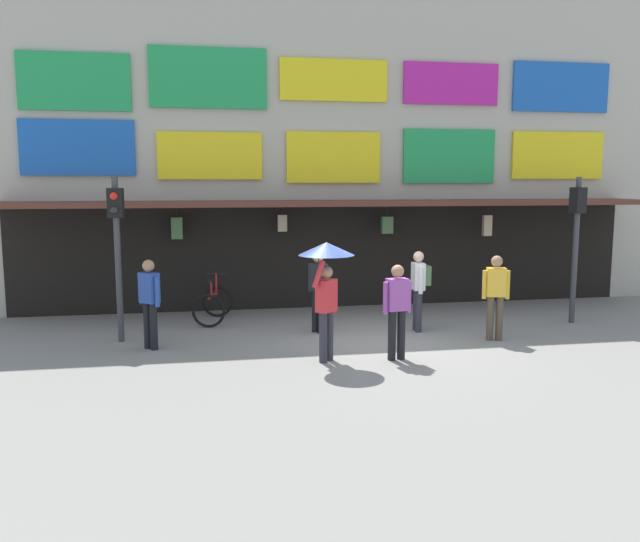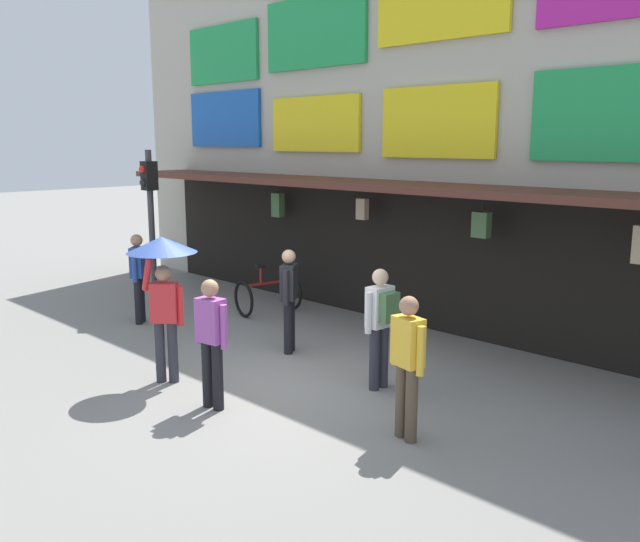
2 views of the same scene
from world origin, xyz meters
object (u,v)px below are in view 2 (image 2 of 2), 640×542
at_px(pedestrian_in_blue, 138,273).
at_px(traffic_light_near, 150,205).
at_px(pedestrian_with_umbrella, 163,268).
at_px(bicycle_parked, 268,294).
at_px(pedestrian_in_purple, 289,295).
at_px(pedestrian_in_yellow, 381,320).
at_px(pedestrian_in_black, 211,337).
at_px(pedestrian_in_red, 407,360).

bearing_deg(pedestrian_in_blue, traffic_light_near, 131.76).
bearing_deg(pedestrian_with_umbrella, bicycle_parked, 118.00).
xyz_separation_m(bicycle_parked, pedestrian_in_blue, (-1.18, -2.17, 0.55)).
xyz_separation_m(pedestrian_in_purple, pedestrian_with_umbrella, (-0.23, -2.14, 0.69)).
bearing_deg(pedestrian_in_yellow, pedestrian_in_black, -118.33).
height_order(pedestrian_in_yellow, pedestrian_in_blue, same).
height_order(traffic_light_near, bicycle_parked, traffic_light_near).
distance_m(bicycle_parked, pedestrian_in_yellow, 4.56).
distance_m(pedestrian_in_yellow, pedestrian_with_umbrella, 3.07).
relative_size(pedestrian_in_red, pedestrian_in_purple, 1.00).
xyz_separation_m(bicycle_parked, pedestrian_in_black, (3.12, -3.67, 0.55)).
distance_m(pedestrian_in_black, pedestrian_in_purple, 2.47).
bearing_deg(pedestrian_in_purple, bicycle_parked, 146.39).
bearing_deg(pedestrian_in_purple, pedestrian_in_red, -20.85).
height_order(pedestrian_in_red, pedestrian_with_umbrella, pedestrian_with_umbrella).
relative_size(bicycle_parked, pedestrian_in_yellow, 0.76).
xyz_separation_m(pedestrian_in_yellow, pedestrian_in_red, (1.22, -1.02, -0.04)).
bearing_deg(pedestrian_in_black, pedestrian_in_purple, 113.80).
bearing_deg(bicycle_parked, pedestrian_in_yellow, -21.45).
xyz_separation_m(traffic_light_near, pedestrian_in_purple, (3.92, 0.06, -1.19)).
bearing_deg(pedestrian_in_black, pedestrian_in_yellow, 61.67).
distance_m(bicycle_parked, pedestrian_in_blue, 2.53).
height_order(pedestrian_in_black, pedestrian_in_red, same).
distance_m(pedestrian_in_black, pedestrian_in_yellow, 2.29).
bearing_deg(pedestrian_with_umbrella, pedestrian_in_red, 14.07).
height_order(pedestrian_in_blue, pedestrian_in_red, same).
height_order(pedestrian_in_black, pedestrian_in_blue, same).
relative_size(pedestrian_in_black, pedestrian_in_red, 1.00).
distance_m(traffic_light_near, pedestrian_in_blue, 1.52).
bearing_deg(traffic_light_near, pedestrian_in_purple, 0.84).
bearing_deg(pedestrian_in_red, traffic_light_near, 170.58).
bearing_deg(pedestrian_in_blue, pedestrian_with_umbrella, -24.33).
relative_size(bicycle_parked, pedestrian_in_blue, 0.76).
distance_m(pedestrian_in_red, pedestrian_with_umbrella, 3.71).
bearing_deg(pedestrian_in_black, pedestrian_with_umbrella, 174.68).
distance_m(pedestrian_in_blue, pedestrian_with_umbrella, 3.44).
relative_size(pedestrian_in_red, pedestrian_with_umbrella, 0.81).
bearing_deg(bicycle_parked, traffic_light_near, -140.76).
height_order(bicycle_parked, pedestrian_with_umbrella, pedestrian_with_umbrella).
height_order(pedestrian_in_red, pedestrian_in_purple, same).
distance_m(pedestrian_in_yellow, pedestrian_in_red, 1.59).
bearing_deg(pedestrian_in_yellow, traffic_light_near, 178.26).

